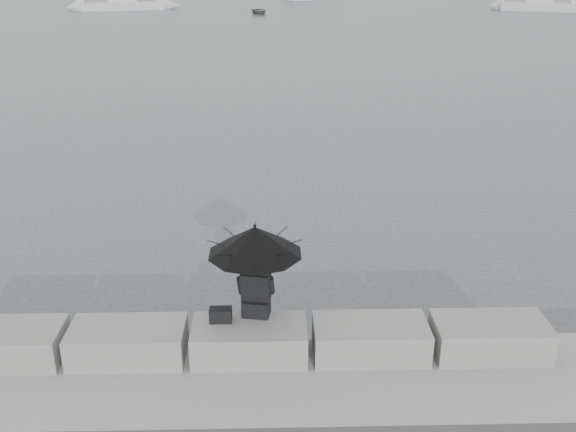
{
  "coord_description": "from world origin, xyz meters",
  "views": [
    {
      "loc": [
        0.35,
        -8.1,
        5.82
      ],
      "look_at": [
        0.63,
        3.0,
        1.21
      ],
      "focal_mm": 40.0,
      "sensor_mm": 36.0,
      "label": 1
    }
  ],
  "objects_px": {
    "dinghy": "(259,11)",
    "seated_person": "(255,248)",
    "sailboat_left": "(123,5)",
    "sailboat_right": "(539,5)"
  },
  "relations": [
    {
      "from": "dinghy",
      "to": "seated_person",
      "type": "bearing_deg",
      "value": -106.14
    },
    {
      "from": "sailboat_left",
      "to": "dinghy",
      "type": "height_order",
      "value": "sailboat_left"
    },
    {
      "from": "seated_person",
      "to": "sailboat_right",
      "type": "distance_m",
      "value": 67.6
    },
    {
      "from": "seated_person",
      "to": "dinghy",
      "type": "xyz_separation_m",
      "value": [
        -0.98,
        58.73,
        -1.77
      ]
    },
    {
      "from": "sailboat_left",
      "to": "dinghy",
      "type": "distance_m",
      "value": 15.25
    },
    {
      "from": "sailboat_left",
      "to": "dinghy",
      "type": "bearing_deg",
      "value": -31.86
    },
    {
      "from": "seated_person",
      "to": "sailboat_left",
      "type": "bearing_deg",
      "value": 114.47
    },
    {
      "from": "seated_person",
      "to": "sailboat_left",
      "type": "xyz_separation_m",
      "value": [
        -15.45,
        63.52,
        -1.52
      ]
    },
    {
      "from": "seated_person",
      "to": "sailboat_right",
      "type": "relative_size",
      "value": 0.11
    },
    {
      "from": "sailboat_right",
      "to": "dinghy",
      "type": "distance_m",
      "value": 29.26
    }
  ]
}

